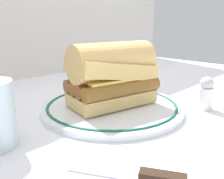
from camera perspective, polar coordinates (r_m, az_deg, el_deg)
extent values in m
plane|color=white|center=(0.51, -0.69, -5.29)|extent=(1.50, 1.50, 0.00)
cylinder|color=white|center=(0.53, 0.00, -4.09)|extent=(0.29, 0.29, 0.01)
torus|color=#195947|center=(0.52, 0.00, -3.47)|extent=(0.27, 0.27, 0.01)
cube|color=#E0B96E|center=(0.52, 0.00, -1.81)|extent=(0.19, 0.12, 0.03)
cylinder|color=brown|center=(0.48, 2.54, 0.14)|extent=(0.17, 0.06, 0.03)
cylinder|color=brown|center=(0.50, 0.81, 0.77)|extent=(0.17, 0.06, 0.03)
cylinder|color=brown|center=(0.52, -0.78, 1.36)|extent=(0.17, 0.06, 0.03)
cylinder|color=#975437|center=(0.54, -2.26, 1.90)|extent=(0.17, 0.06, 0.03)
cube|color=#EFC64C|center=(0.51, 0.00, 2.87)|extent=(0.16, 0.11, 0.01)
cube|color=#E4BC6B|center=(0.51, 0.00, 4.81)|extent=(0.19, 0.12, 0.05)
cylinder|color=#E4B46C|center=(0.50, 0.00, 6.49)|extent=(0.18, 0.11, 0.08)
cylinder|color=white|center=(0.56, 20.58, -1.92)|extent=(0.03, 0.03, 0.05)
sphere|color=silver|center=(0.56, 20.90, 1.27)|extent=(0.03, 0.03, 0.03)
cube|color=silver|center=(0.33, -2.00, -18.12)|extent=(0.06, 0.09, 0.01)
cube|color=black|center=(0.31, 11.51, -19.21)|extent=(0.04, 0.06, 0.01)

